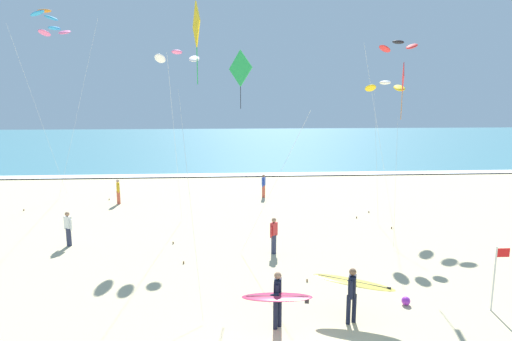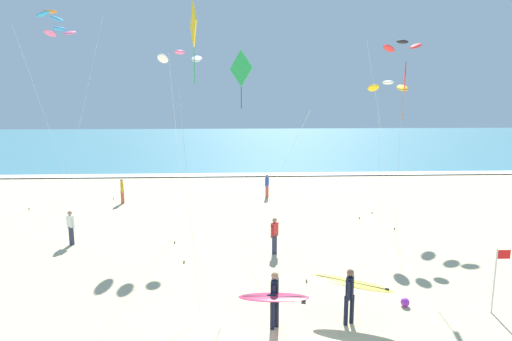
# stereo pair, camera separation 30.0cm
# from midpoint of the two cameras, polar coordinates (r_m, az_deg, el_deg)

# --- Properties ---
(ocean_water) EXTENTS (160.00, 60.00, 0.08)m
(ocean_water) POSITION_cam_midpoint_polar(r_m,az_deg,el_deg) (66.18, -2.79, 3.92)
(ocean_water) COLOR teal
(ocean_water) RESTS_ON ground
(shoreline_foam) EXTENTS (160.00, 1.64, 0.01)m
(shoreline_foam) POSITION_cam_midpoint_polar(r_m,az_deg,el_deg) (36.74, -1.83, -0.55)
(shoreline_foam) COLOR white
(shoreline_foam) RESTS_ON ocean_water
(surfer_lead) EXTENTS (2.06, 1.10, 1.71)m
(surfer_lead) POSITION_cam_midpoint_polar(r_m,az_deg,el_deg) (12.39, 2.18, -16.74)
(surfer_lead) COLOR black
(surfer_lead) RESTS_ON ground
(surfer_trailing) EXTENTS (2.47, 1.45, 1.71)m
(surfer_trailing) POSITION_cam_midpoint_polar(r_m,az_deg,el_deg) (13.21, 12.35, -15.19)
(surfer_trailing) COLOR black
(surfer_trailing) RESTS_ON ground
(kite_arc_ivory_near) EXTENTS (2.05, 2.99, 7.49)m
(kite_arc_ivory_near) POSITION_cam_midpoint_polar(r_m,az_deg,el_deg) (22.35, 16.74, 10.87)
(kite_arc_ivory_near) COLOR yellow
(kite_arc_ivory_near) RESTS_ON ground
(kite_diamond_golden_mid) EXTENTS (1.22, 5.32, 9.08)m
(kite_diamond_golden_mid) POSITION_cam_midpoint_polar(r_m,az_deg,el_deg) (11.85, -8.95, 17.26)
(kite_diamond_golden_mid) COLOR yellow
(kite_diamond_golden_mid) RESTS_ON ground
(kite_diamond_emerald_far) EXTENTS (2.77, 3.54, 8.50)m
(kite_diamond_emerald_far) POSITION_cam_midpoint_polar(r_m,az_deg,el_deg) (17.13, -2.46, 13.04)
(kite_diamond_emerald_far) COLOR green
(kite_diamond_emerald_far) RESTS_ON ground
(kite_arc_charcoal_high) EXTENTS (4.16, 4.00, 10.01)m
(kite_arc_charcoal_high) POSITION_cam_midpoint_polar(r_m,az_deg,el_deg) (27.14, 18.42, 15.74)
(kite_arc_charcoal_high) COLOR red
(kite_arc_charcoal_high) RESTS_ON ground
(kite_diamond_scarlet_low) EXTENTS (1.34, 3.55, 8.07)m
(kite_diamond_scarlet_low) POSITION_cam_midpoint_polar(r_m,az_deg,el_deg) (18.79, 18.86, 11.08)
(kite_diamond_scarlet_low) COLOR red
(kite_diamond_scarlet_low) RESTS_ON ground
(kite_arc_amber_distant) EXTENTS (4.05, 2.08, 12.08)m
(kite_arc_amber_distant) POSITION_cam_midpoint_polar(r_m,az_deg,el_deg) (30.79, -27.05, 18.33)
(kite_arc_amber_distant) COLOR #2D99DB
(kite_arc_amber_distant) RESTS_ON ground
(kite_arc_cobalt_close) EXTENTS (2.31, 4.81, 11.24)m
(kite_arc_cobalt_close) POSITION_cam_midpoint_polar(r_m,az_deg,el_deg) (31.66, -25.97, 16.61)
(kite_arc_cobalt_close) COLOR pink
(kite_arc_cobalt_close) RESTS_ON ground
(kite_arc_rose_outer) EXTENTS (2.28, 4.30, 9.05)m
(kite_arc_rose_outer) POSITION_cam_midpoint_polar(r_m,az_deg,el_deg) (22.65, -11.06, 14.93)
(kite_arc_rose_outer) COLOR white
(kite_arc_rose_outer) RESTS_ON ground
(bystander_blue_top) EXTENTS (0.29, 0.47, 1.59)m
(bystander_blue_top) POSITION_cam_midpoint_polar(r_m,az_deg,el_deg) (28.38, 0.73, -2.07)
(bystander_blue_top) COLOR #D8593F
(bystander_blue_top) RESTS_ON ground
(bystander_red_top) EXTENTS (0.36, 0.39, 1.59)m
(bystander_red_top) POSITION_cam_midpoint_polar(r_m,az_deg,el_deg) (18.16, 1.96, -8.80)
(bystander_red_top) COLOR #2D334C
(bystander_red_top) RESTS_ON ground
(bystander_yellow_top) EXTENTS (0.27, 0.48, 1.59)m
(bystander_yellow_top) POSITION_cam_midpoint_polar(r_m,az_deg,el_deg) (28.02, -18.50, -2.72)
(bystander_yellow_top) COLOR #D8593F
(bystander_yellow_top) RESTS_ON ground
(bystander_white_top) EXTENTS (0.44, 0.32, 1.59)m
(bystander_white_top) POSITION_cam_midpoint_polar(r_m,az_deg,el_deg) (20.92, -24.53, -7.19)
(bystander_white_top) COLOR #2D334C
(bystander_white_top) RESTS_ON ground
(lifeguard_flag) EXTENTS (0.45, 0.05, 2.10)m
(lifeguard_flag) POSITION_cam_midpoint_polar(r_m,az_deg,el_deg) (15.21, 29.35, -11.96)
(lifeguard_flag) COLOR silver
(lifeguard_flag) RESTS_ON ground
(beach_ball) EXTENTS (0.28, 0.28, 0.28)m
(beach_ball) POSITION_cam_midpoint_polar(r_m,az_deg,el_deg) (14.90, 19.13, -16.39)
(beach_ball) COLOR purple
(beach_ball) RESTS_ON ground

